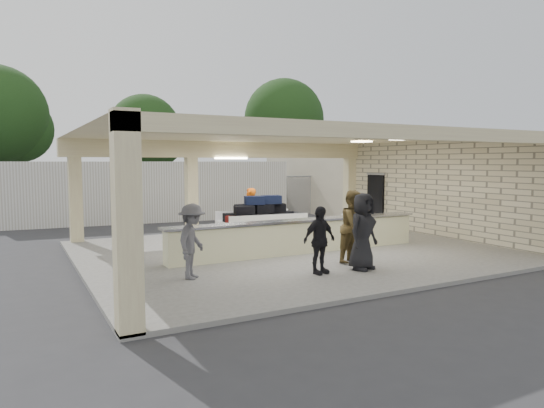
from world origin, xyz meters
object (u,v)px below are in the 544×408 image
passenger_a (354,226)px  passenger_b (319,240)px  luggage_cart (259,217)px  container_white (153,191)px  passenger_d (363,231)px  car_dark (251,193)px  drum_fan (353,220)px  car_white_a (287,195)px  passenger_c (192,241)px  baggage_handler (250,215)px  baggage_counter (300,236)px  car_white_b (326,193)px

passenger_a → passenger_b: bearing=-179.2°
luggage_cart → container_white: size_ratio=0.22×
passenger_d → car_dark: bearing=53.9°
passenger_a → passenger_b: passenger_a is taller
passenger_b → car_dark: bearing=59.8°
drum_fan → passenger_b: passenger_b is taller
drum_fan → passenger_b: size_ratio=0.61×
car_white_a → container_white: bearing=112.7°
passenger_c → container_white: bearing=28.2°
baggage_handler → passenger_a: size_ratio=0.93×
passenger_a → baggage_handler: bearing=80.4°
drum_fan → baggage_handler: 4.09m
passenger_d → container_white: bearing=78.5°
baggage_counter → car_white_a: 15.06m
baggage_counter → passenger_a: (0.54, -1.80, 0.47)m
car_white_a → car_white_b: car_white_a is taller
car_white_b → drum_fan: bearing=173.6°
passenger_c → baggage_handler: bearing=-1.3°
passenger_b → car_white_b: bearing=45.7°
passenger_c → container_white: container_white is taller
passenger_a → container_white: size_ratio=0.15×
baggage_handler → passenger_c: size_ratio=1.04×
baggage_handler → car_white_a: 13.21m
passenger_a → container_white: container_white is taller
luggage_cart → drum_fan: (3.86, 0.06, -0.31)m
baggage_counter → passenger_a: 1.94m
baggage_handler → container_white: 8.44m
luggage_cart → container_white: container_white is taller
passenger_b → baggage_handler: bearing=74.5°
car_white_a → passenger_b: bearing=159.7°
luggage_cart → passenger_c: 5.12m
passenger_c → car_dark: bearing=9.0°
passenger_b → passenger_a: bearing=14.3°
passenger_a → car_white_b: 18.56m
passenger_b → container_white: 13.32m
baggage_counter → passenger_b: passenger_b is taller
car_dark → container_white: container_white is taller
passenger_a → baggage_counter: bearing=84.0°
drum_fan → car_white_b: bearing=55.1°
passenger_a → luggage_cart: bearing=78.6°
car_dark → container_white: (-7.38, -4.60, 0.58)m
passenger_a → car_white_a: 16.45m
car_white_b → passenger_a: bearing=171.7°
passenger_b → car_dark: 19.19m
passenger_b → car_white_b: 19.97m
car_dark → passenger_c: bearing=-175.0°
baggage_counter → car_white_b: size_ratio=1.80×
passenger_c → container_white: size_ratio=0.13×
baggage_handler → passenger_d: size_ratio=0.95×
passenger_d → car_white_a: bearing=47.6°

